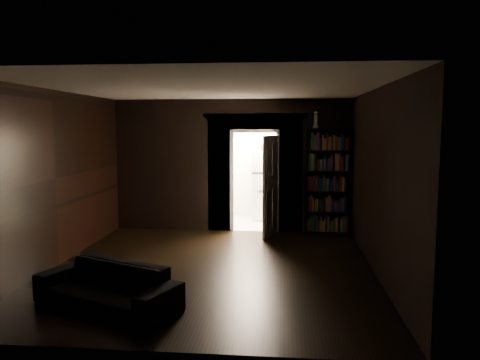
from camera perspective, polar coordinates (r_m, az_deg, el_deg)
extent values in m
plane|color=black|center=(7.49, -3.46, -10.75)|extent=(5.50, 5.50, 0.00)
cube|color=black|center=(10.18, -7.93, 1.81)|extent=(2.55, 0.10, 2.80)
cube|color=black|center=(9.92, 8.90, 1.68)|extent=(1.55, 0.10, 2.80)
cube|color=black|center=(9.89, 1.84, 7.82)|extent=(0.90, 0.10, 0.70)
cube|color=black|center=(7.98, -21.57, 0.14)|extent=(0.02, 5.50, 2.80)
cube|color=black|center=(7.25, 16.38, -0.26)|extent=(0.02, 5.50, 2.80)
cube|color=black|center=(4.54, -8.90, -3.99)|extent=(5.00, 0.02, 2.80)
cube|color=beige|center=(7.18, -3.61, 11.12)|extent=(5.00, 5.50, 0.02)
cube|color=white|center=(9.90, 1.79, -0.30)|extent=(1.04, 0.06, 2.17)
cube|color=beige|center=(10.98, 2.06, -5.45)|extent=(2.20, 1.80, 0.10)
cube|color=silver|center=(11.63, 2.33, 1.46)|extent=(2.20, 0.10, 2.40)
cube|color=silver|center=(10.90, -3.43, 1.11)|extent=(0.10, 1.60, 2.40)
cube|color=silver|center=(10.78, 7.67, 1.01)|extent=(0.10, 1.60, 2.40)
cube|color=silver|center=(10.74, 2.12, 7.72)|extent=(2.20, 1.80, 0.10)
cube|color=#BC656B|center=(11.53, 2.34, 6.49)|extent=(2.00, 0.04, 0.26)
imported|color=black|center=(6.08, -15.92, -11.61)|extent=(2.01, 1.47, 0.71)
cube|color=black|center=(9.77, 10.55, -0.20)|extent=(0.96, 0.62, 2.20)
cube|color=white|center=(11.27, 3.44, -0.63)|extent=(0.94, 0.91, 1.65)
cube|color=white|center=(9.47, 3.73, -0.77)|extent=(0.29, 0.83, 2.05)
cube|color=white|center=(9.72, 9.22, 7.27)|extent=(0.14, 0.14, 0.33)
cube|color=black|center=(11.18, 3.69, 4.15)|extent=(0.57, 0.22, 0.23)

